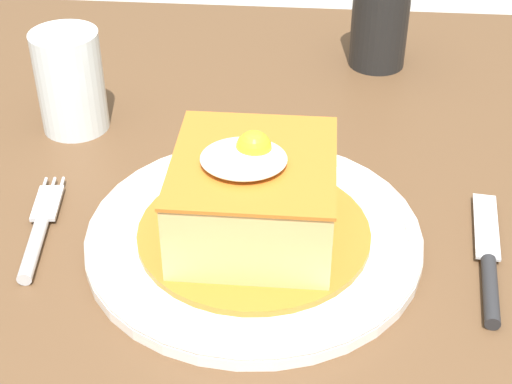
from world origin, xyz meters
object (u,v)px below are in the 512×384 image
object	(u,v)px
main_plate	(254,236)
fork	(38,234)
drinking_glass	(71,88)
soda_can	(380,15)
knife	(489,271)

from	to	relation	value
main_plate	fork	xyz separation A→B (m)	(-0.18, -0.01, -0.00)
fork	drinking_glass	bearing A→B (deg)	95.79
fork	soda_can	xyz separation A→B (m)	(0.30, 0.36, 0.06)
drinking_glass	fork	bearing A→B (deg)	-84.21
fork	main_plate	bearing A→B (deg)	2.88
soda_can	drinking_glass	bearing A→B (deg)	-151.17
fork	soda_can	world-z (taller)	soda_can
knife	soda_can	size ratio (longest dim) A/B	1.34
drinking_glass	main_plate	bearing A→B (deg)	-41.22
main_plate	drinking_glass	xyz separation A→B (m)	(-0.20, 0.18, 0.04)
main_plate	soda_can	size ratio (longest dim) A/B	2.26
knife	drinking_glass	xyz separation A→B (m)	(-0.39, 0.20, 0.04)
main_plate	knife	world-z (taller)	main_plate
knife	soda_can	world-z (taller)	soda_can
main_plate	soda_can	world-z (taller)	soda_can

